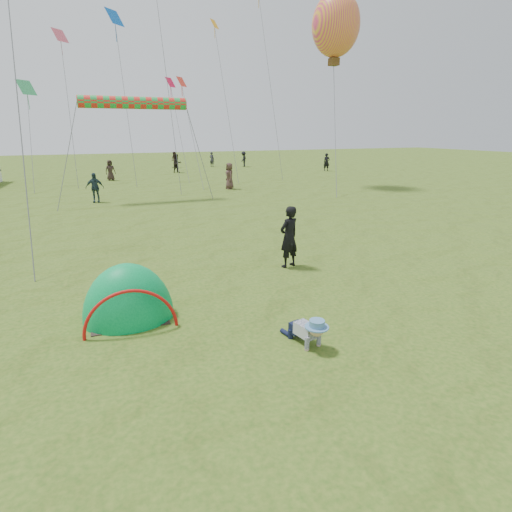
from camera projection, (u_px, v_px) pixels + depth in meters
name	position (u px, v px, depth m)	size (l,w,h in m)	color
ground	(290.00, 350.00, 7.22)	(140.00, 140.00, 0.00)	#2B5015
crawling_toddler	(308.00, 330.00, 7.32)	(0.55, 0.79, 0.60)	black
popup_tent	(130.00, 318.00, 8.47)	(1.86, 1.53, 2.40)	#007D36
standing_adult	(289.00, 237.00, 11.41)	(0.65, 0.43, 1.78)	black
crowd_person_3	(244.00, 159.00, 43.79)	(1.06, 0.61, 1.64)	black
crowd_person_4	(110.00, 170.00, 31.63)	(0.78, 0.51, 1.59)	#2E221D
crowd_person_6	(212.00, 159.00, 43.72)	(0.58, 0.38, 1.59)	#2D2B36
crowd_person_7	(177.00, 163.00, 37.51)	(0.83, 0.65, 1.71)	black
crowd_person_8	(95.00, 188.00, 21.89)	(0.95, 0.39, 1.61)	#283C45
crowd_person_10	(229.00, 176.00, 26.95)	(0.85, 0.55, 1.74)	#442E29
crowd_person_12	(327.00, 162.00, 39.06)	(0.62, 0.40, 1.69)	black
crowd_person_13	(175.00, 160.00, 42.42)	(0.81, 0.63, 1.67)	#2F201D
balloon_kite	(336.00, 29.00, 25.91)	(3.12, 3.12, 4.36)	#F3A822
rainbow_tube_kite	(134.00, 103.00, 21.44)	(0.64, 0.64, 5.63)	red
diamond_kite_0	(182.00, 82.00, 28.97)	(0.80, 0.80, 0.00)	red
diamond_kite_2	(214.00, 24.00, 30.90)	(0.80, 0.80, 0.00)	#FFA51A
diamond_kite_3	(26.00, 87.00, 27.60)	(1.15, 1.15, 0.00)	#35A160
diamond_kite_4	(114.00, 17.00, 28.91)	(1.29, 1.29, 0.00)	blue
diamond_kite_5	(60.00, 35.00, 28.76)	(1.05, 1.05, 0.00)	#D85067
diamond_kite_6	(170.00, 82.00, 32.49)	(0.89, 0.89, 0.00)	red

